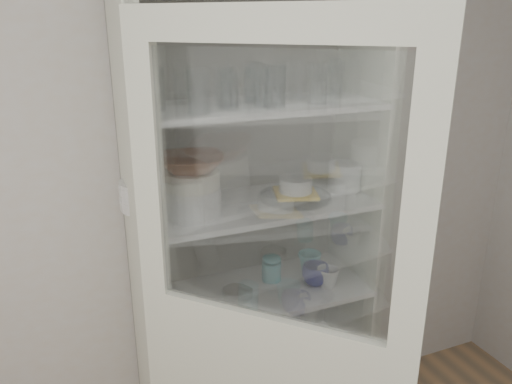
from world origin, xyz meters
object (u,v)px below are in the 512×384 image
object	(u,v)px
plate_stack_front	(193,201)
terracotta_bowl	(191,163)
pantry_cabinet	(251,266)
goblet_0	(142,83)
goblet_2	(260,79)
white_canister	(159,290)
yellow_trivet	(296,193)
mug_blue	(316,274)
cupboard_door	(268,377)
teal_jar	(272,269)
mug_teal	(310,263)
cream_dish	(233,363)
goblet_1	(254,79)
tin_box	(277,358)
glass_platter	(295,196)
plate_stack_back	(149,194)
goblet_3	(335,74)
mug_white	(328,277)
white_ramekin	(296,185)
cream_bowl	(192,179)
measuring_cups	(236,294)
grey_bowl_stack	(345,176)

from	to	relation	value
plate_stack_front	terracotta_bowl	bearing A→B (deg)	0.00
pantry_cabinet	terracotta_bowl	world-z (taller)	pantry_cabinet
goblet_0	goblet_2	world-z (taller)	goblet_0
white_canister	yellow_trivet	bearing A→B (deg)	-7.20
mug_blue	cupboard_door	bearing A→B (deg)	-140.01
goblet_0	teal_jar	bearing A→B (deg)	-4.76
mug_teal	cream_dish	distance (m)	0.57
goblet_1	tin_box	bearing A→B (deg)	-58.76
mug_blue	glass_platter	bearing A→B (deg)	149.69
goblet_1	plate_stack_back	world-z (taller)	goblet_1
goblet_1	goblet_2	size ratio (longest dim) A/B	1.02
goblet_3	mug_white	xyz separation A→B (m)	(-0.11, -0.21, -0.84)
yellow_trivet	mug_blue	size ratio (longest dim) A/B	1.45
glass_platter	mug_white	distance (m)	0.39
pantry_cabinet	goblet_2	xyz separation A→B (m)	(0.05, 0.02, 0.80)
goblet_0	glass_platter	distance (m)	0.75
white_ramekin	yellow_trivet	bearing A→B (deg)	0.00
tin_box	cream_dish	bearing A→B (deg)	172.26
cream_bowl	goblet_3	bearing A→B (deg)	12.55
plate_stack_back	white_canister	world-z (taller)	plate_stack_back
glass_platter	tin_box	bearing A→B (deg)	176.71
goblet_0	glass_platter	xyz separation A→B (m)	(0.58, -0.12, -0.47)
measuring_cups	terracotta_bowl	bearing A→B (deg)	-178.25
pantry_cabinet	mug_blue	world-z (taller)	pantry_cabinet
teal_jar	goblet_1	bearing A→B (deg)	148.74
plate_stack_back	teal_jar	distance (m)	0.65
cream_bowl	tin_box	xyz separation A→B (m)	(0.37, 0.03, -0.92)
teal_jar	cream_bowl	bearing A→B (deg)	-165.39
goblet_1	measuring_cups	xyz separation A→B (m)	(-0.14, -0.13, -0.86)
cream_bowl	teal_jar	size ratio (longest dim) A/B	2.01
goblet_3	white_ramekin	distance (m)	0.50
cream_dish	tin_box	size ratio (longest dim) A/B	1.47
plate_stack_back	cream_dish	xyz separation A→B (m)	(0.30, -0.09, -0.82)
grey_bowl_stack	white_canister	distance (m)	0.91
goblet_1	grey_bowl_stack	size ratio (longest dim) A/B	1.14
teal_jar	measuring_cups	size ratio (longest dim) A/B	0.93
cream_bowl	mug_blue	distance (m)	0.73
goblet_0	plate_stack_front	xyz separation A→B (m)	(0.13, -0.14, -0.42)
goblet_2	mug_teal	xyz separation A→B (m)	(0.23, -0.04, -0.83)
goblet_2	white_canister	xyz separation A→B (m)	(-0.46, -0.04, -0.82)
plate_stack_front	grey_bowl_stack	bearing A→B (deg)	3.51
pantry_cabinet	grey_bowl_stack	size ratio (longest dim) A/B	15.05
goblet_2	goblet_3	bearing A→B (deg)	2.77
goblet_3	glass_platter	bearing A→B (deg)	-151.71
mug_teal	goblet_2	bearing A→B (deg)	167.46
grey_bowl_stack	white_canister	size ratio (longest dim) A/B	1.16
cupboard_door	measuring_cups	xyz separation A→B (m)	(0.08, 0.50, 0.01)
cupboard_door	goblet_2	world-z (taller)	cupboard_door
cream_bowl	teal_jar	xyz separation A→B (m)	(0.37, 0.10, -0.49)
mug_teal	teal_jar	distance (m)	0.19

